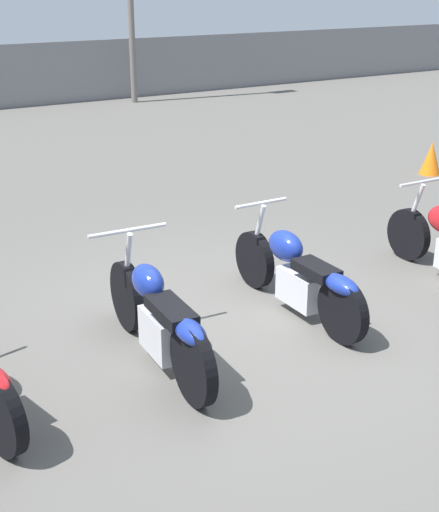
{
  "coord_description": "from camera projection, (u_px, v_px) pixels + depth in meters",
  "views": [
    {
      "loc": [
        -3.23,
        -5.12,
        3.13
      ],
      "look_at": [
        0.0,
        0.24,
        0.65
      ],
      "focal_mm": 50.0,
      "sensor_mm": 36.0,
      "label": 1
    }
  ],
  "objects": [
    {
      "name": "ground_plane",
      "position": [
        233.0,
        327.0,
        6.78
      ],
      "size": [
        60.0,
        60.0,
        0.0
      ],
      "primitive_type": "plane",
      "color": "#5B5954"
    },
    {
      "name": "traffic_cone_near",
      "position": [
        431.0,
        158.0,
        11.9
      ],
      "size": [
        0.35,
        0.35,
        0.54
      ],
      "color": "orange",
      "rests_on": "ground_plane"
    },
    {
      "name": "motorcycle_slot_2",
      "position": [
        159.0,
        319.0,
        5.98
      ],
      "size": [
        0.73,
        2.09,
        1.03
      ],
      "rotation": [
        0.0,
        0.0,
        -0.06
      ],
      "color": "black",
      "rests_on": "ground_plane"
    },
    {
      "name": "motorcycle_slot_3",
      "position": [
        298.0,
        275.0,
        6.92
      ],
      "size": [
        0.61,
        2.07,
        0.98
      ],
      "rotation": [
        0.0,
        0.0,
        -0.01
      ],
      "color": "black",
      "rests_on": "ground_plane"
    }
  ]
}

